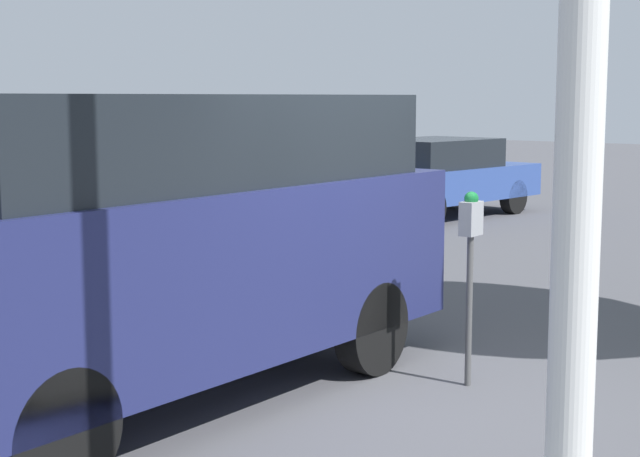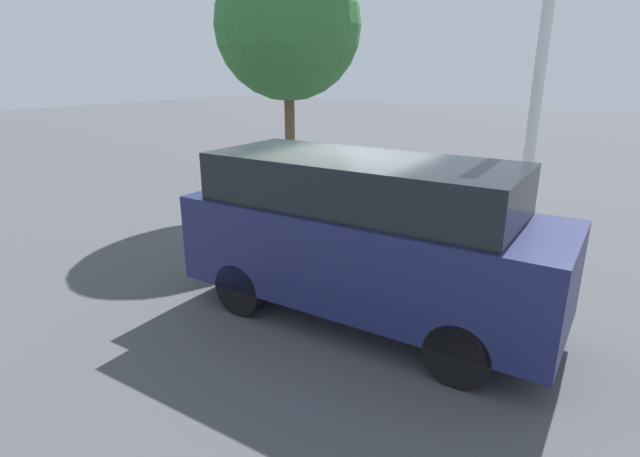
% 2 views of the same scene
% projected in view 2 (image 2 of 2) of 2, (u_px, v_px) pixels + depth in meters
% --- Properties ---
extents(ground_plane, '(80.00, 80.00, 0.00)m').
position_uv_depth(ground_plane, '(344.00, 274.00, 8.45)').
color(ground_plane, '#4C4C51').
extents(parking_meter_near, '(0.21, 0.12, 1.52)m').
position_uv_depth(parking_meter_near, '(321.00, 200.00, 8.77)').
color(parking_meter_near, '#4C4C4C').
rests_on(parking_meter_near, ground).
extents(lamp_post, '(0.44, 0.44, 6.95)m').
position_uv_depth(lamp_post, '(535.00, 111.00, 8.44)').
color(lamp_post, beige).
rests_on(lamp_post, ground).
extents(parked_van, '(5.08, 1.99, 2.25)m').
position_uv_depth(parked_van, '(365.00, 235.00, 6.60)').
color(parked_van, navy).
rests_on(parked_van, ground).
extents(street_tree, '(3.27, 3.27, 5.85)m').
position_uv_depth(street_tree, '(288.00, 26.00, 11.11)').
color(street_tree, brown).
rests_on(street_tree, ground).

